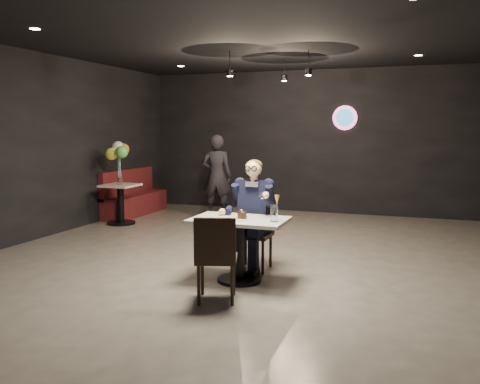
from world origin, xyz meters
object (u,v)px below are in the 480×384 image
at_px(side_table, 121,204).
at_px(chair_far, 254,234).
at_px(chair_near, 217,257).
at_px(sundae_glass, 274,213).
at_px(main_table, 239,250).
at_px(booth_bench, 135,192).
at_px(passerby, 217,176).
at_px(balloon_vase, 120,181).
at_px(seated_man, 254,213).

bearing_deg(side_table, chair_far, -32.12).
relative_size(chair_near, sundae_glass, 4.86).
bearing_deg(side_table, sundae_glass, -35.64).
relative_size(main_table, sundae_glass, 5.81).
height_order(main_table, booth_bench, booth_bench).
xyz_separation_m(main_table, passerby, (-1.91, 3.94, 0.46)).
bearing_deg(main_table, chair_near, -90.00).
relative_size(sundae_glass, passerby, 0.11).
xyz_separation_m(sundae_glass, side_table, (-3.75, 2.69, -0.47)).
bearing_deg(balloon_vase, side_table, 0.00).
bearing_deg(booth_bench, chair_far, -40.45).
relative_size(balloon_vase, passerby, 0.08).
relative_size(chair_far, balloon_vase, 6.59).
height_order(chair_far, sundae_glass, sundae_glass).
relative_size(chair_near, balloon_vase, 6.59).
bearing_deg(main_table, side_table, 141.55).
height_order(chair_near, side_table, chair_near).
relative_size(chair_far, chair_near, 1.00).
height_order(main_table, chair_far, chair_far).
distance_m(seated_man, sundae_glass, 0.76).
bearing_deg(passerby, chair_far, 109.02).
distance_m(booth_bench, passerby, 1.77).
xyz_separation_m(seated_man, passerby, (-1.91, 3.39, 0.11)).
bearing_deg(booth_bench, side_table, -73.30).
bearing_deg(booth_bench, sundae_glass, -42.33).
bearing_deg(side_table, balloon_vase, 0.00).
bearing_deg(balloon_vase, sundae_glass, -35.64).
distance_m(main_table, chair_far, 0.56).
height_order(seated_man, passerby, passerby).
height_order(seated_man, booth_bench, seated_man).
bearing_deg(chair_far, passerby, 119.33).
xyz_separation_m(balloon_vase, passerby, (1.41, 1.31, 0.01)).
height_order(side_table, passerby, passerby).
relative_size(chair_near, seated_man, 0.64).
bearing_deg(main_table, chair_far, 90.00).
bearing_deg(main_table, seated_man, 90.00).
relative_size(sundae_glass, side_table, 0.25).
bearing_deg(main_table, passerby, 115.80).
distance_m(chair_far, side_table, 3.91).
height_order(seated_man, sundae_glass, seated_man).
relative_size(chair_far, side_table, 1.22).
relative_size(booth_bench, passerby, 1.12).
distance_m(main_table, passerby, 4.40).
relative_size(side_table, balloon_vase, 5.40).
bearing_deg(chair_near, seated_man, 72.29).
height_order(main_table, passerby, passerby).
xyz_separation_m(main_table, seated_man, (0.00, 0.55, 0.34)).
height_order(main_table, seated_man, seated_man).
xyz_separation_m(chair_far, booth_bench, (-3.61, 3.08, 0.01)).
bearing_deg(balloon_vase, chair_far, -32.12).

